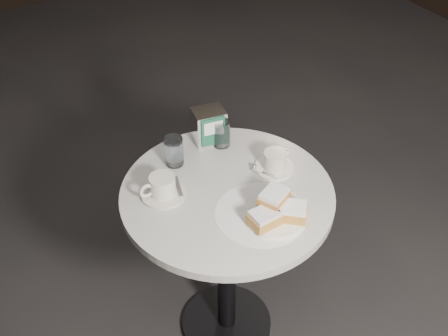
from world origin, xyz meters
TOP-DOWN VIEW (x-y plane):
  - ground at (0.00, 0.00)m, footprint 7.00×7.00m
  - cafe_table at (0.00, 0.00)m, footprint 0.70×0.70m
  - sugar_spill at (0.03, -0.14)m, footprint 0.34×0.34m
  - beignet_plate at (0.06, -0.19)m, footprint 0.22×0.22m
  - coffee_cup_left at (-0.19, 0.09)m, footprint 0.16×0.15m
  - coffee_cup_right at (0.20, 0.01)m, footprint 0.16×0.16m
  - water_glass_left at (-0.08, 0.22)m, footprint 0.08×0.08m
  - water_glass_right at (0.11, 0.22)m, footprint 0.06×0.06m
  - napkin_dispenser at (0.09, 0.27)m, footprint 0.12×0.11m

SIDE VIEW (x-z plane):
  - ground at x=0.00m, z-range 0.00..0.00m
  - cafe_table at x=0.00m, z-range 0.17..0.92m
  - sugar_spill at x=0.03m, z-range 0.74..0.75m
  - coffee_cup_right at x=0.20m, z-range 0.74..0.81m
  - beignet_plate at x=0.06m, z-range 0.73..0.82m
  - coffee_cup_left at x=-0.19m, z-range 0.74..0.81m
  - water_glass_right at x=0.11m, z-range 0.74..0.84m
  - water_glass_left at x=-0.08m, z-range 0.74..0.85m
  - napkin_dispenser at x=0.09m, z-range 0.75..0.87m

